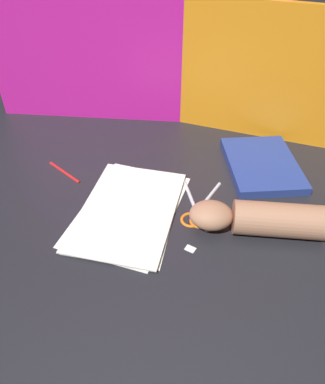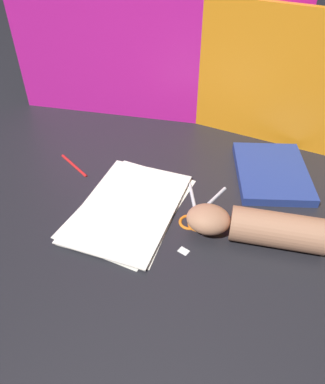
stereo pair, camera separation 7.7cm
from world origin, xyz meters
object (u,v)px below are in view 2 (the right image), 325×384
(paper_stack, at_px, (129,207))
(scissors, at_px, (197,213))
(hand_forearm, at_px, (257,227))
(book_closed, at_px, (272,172))

(paper_stack, xyz_separation_m, scissors, (0.16, 0.04, -0.00))
(hand_forearm, bearing_deg, book_closed, 89.81)
(book_closed, bearing_deg, paper_stack, -140.22)
(book_closed, distance_m, hand_forearm, 0.24)
(paper_stack, relative_size, scissors, 1.87)
(paper_stack, distance_m, book_closed, 0.39)
(scissors, xyz_separation_m, hand_forearm, (0.14, -0.03, 0.03))
(scissors, distance_m, hand_forearm, 0.15)
(paper_stack, height_order, hand_forearm, hand_forearm)
(scissors, bearing_deg, hand_forearm, -12.69)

